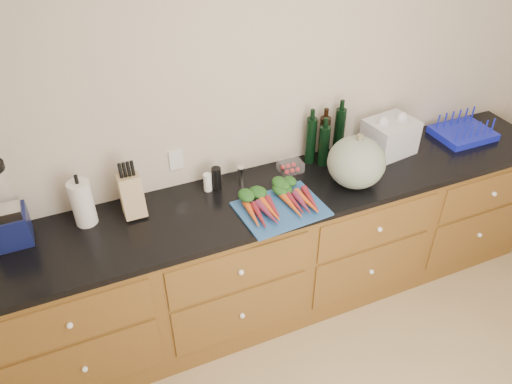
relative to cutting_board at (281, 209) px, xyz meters
name	(u,v)px	position (x,y,z in m)	size (l,w,h in m)	color
wall_back	(269,111)	(0.14, 0.48, 0.35)	(4.10, 0.05, 2.60)	beige
cabinets	(288,249)	(0.14, 0.16, -0.50)	(3.60, 0.64, 0.90)	brown
countertop	(290,191)	(0.14, 0.16, -0.03)	(3.64, 0.62, 0.04)	black
cutting_board	(281,209)	(0.00, 0.00, 0.00)	(0.47, 0.36, 0.01)	#23508C
carrots	(277,200)	(0.00, 0.05, 0.03)	(0.42, 0.31, 0.06)	#E9591B
squash	(356,162)	(0.51, 0.06, 0.15)	(0.34, 0.34, 0.31)	slate
blender_appliance	(3,210)	(-1.38, 0.32, 0.20)	(0.19, 0.19, 0.47)	#0F1548
paper_towel	(83,203)	(-1.01, 0.32, 0.12)	(0.12, 0.12, 0.26)	white
knife_block	(132,196)	(-0.76, 0.30, 0.11)	(0.12, 0.12, 0.24)	tan
grinder_salt	(208,182)	(-0.31, 0.34, 0.05)	(0.05, 0.05, 0.11)	white
grinder_pepper	(216,178)	(-0.26, 0.34, 0.06)	(0.06, 0.06, 0.14)	black
canister_chrome	(241,175)	(-0.10, 0.34, 0.05)	(0.05, 0.05, 0.10)	white
tomato_box	(290,166)	(0.22, 0.33, 0.03)	(0.14, 0.11, 0.07)	white
bottles	(325,139)	(0.48, 0.37, 0.14)	(0.27, 0.14, 0.33)	black
grocery_bag	(390,137)	(0.91, 0.28, 0.11)	(0.31, 0.24, 0.22)	silver
dish_rack	(463,131)	(1.51, 0.24, 0.03)	(0.38, 0.30, 0.15)	#161FC3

